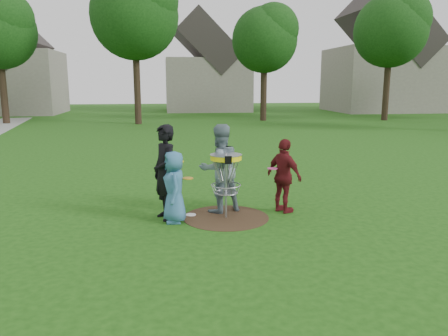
{
  "coord_description": "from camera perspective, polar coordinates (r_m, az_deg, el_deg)",
  "views": [
    {
      "loc": [
        -1.22,
        -8.69,
        2.79
      ],
      "look_at": [
        0.0,
        0.3,
        1.0
      ],
      "focal_mm": 35.0,
      "sensor_mm": 36.0,
      "label": 1
    }
  ],
  "objects": [
    {
      "name": "ground",
      "position": [
        9.21,
        0.25,
        -6.47
      ],
      "size": [
        100.0,
        100.0,
        0.0
      ],
      "primitive_type": "plane",
      "color": "#19470F",
      "rests_on": "ground"
    },
    {
      "name": "tree_row",
      "position": [
        29.61,
        -4.67,
        17.75
      ],
      "size": [
        51.2,
        17.42,
        9.9
      ],
      "color": "#38281C",
      "rests_on": "ground"
    },
    {
      "name": "house_row",
      "position": [
        42.21,
        0.47,
        12.99
      ],
      "size": [
        44.5,
        10.65,
        11.62
      ],
      "color": "gray",
      "rests_on": "ground"
    },
    {
      "name": "player_black",
      "position": [
        8.98,
        -7.72,
        -0.57
      ],
      "size": [
        0.73,
        0.85,
        1.96
      ],
      "primitive_type": "imported",
      "rotation": [
        0.0,
        0.0,
        -1.14
      ],
      "color": "black",
      "rests_on": "ground"
    },
    {
      "name": "disc_on_grass",
      "position": [
        9.38,
        -4.36,
        -6.12
      ],
      "size": [
        0.22,
        0.22,
        0.02
      ],
      "primitive_type": "cylinder",
      "color": "white",
      "rests_on": "ground"
    },
    {
      "name": "player_blue",
      "position": [
        8.8,
        -6.52,
        -2.48
      ],
      "size": [
        0.54,
        0.76,
        1.45
      ],
      "primitive_type": "imported",
      "rotation": [
        0.0,
        0.0,
        -1.46
      ],
      "color": "teal",
      "rests_on": "ground"
    },
    {
      "name": "held_discs",
      "position": [
        9.01,
        -1.02,
        0.11
      ],
      "size": [
        2.21,
        0.51,
        0.33
      ],
      "color": "orange",
      "rests_on": "ground"
    },
    {
      "name": "player_grey",
      "position": [
        9.41,
        -0.59,
        -0.06
      ],
      "size": [
        1.13,
        1.01,
        1.92
      ],
      "primitive_type": "imported",
      "rotation": [
        0.0,
        0.0,
        3.51
      ],
      "color": "slate",
      "rests_on": "ground"
    },
    {
      "name": "player_maroon",
      "position": [
        9.48,
        7.86,
        -1.04
      ],
      "size": [
        0.82,
        1.01,
        1.61
      ],
      "primitive_type": "imported",
      "rotation": [
        0.0,
        0.0,
        2.11
      ],
      "color": "maroon",
      "rests_on": "ground"
    },
    {
      "name": "dirt_patch",
      "position": [
        9.21,
        0.25,
        -6.45
      ],
      "size": [
        1.8,
        1.8,
        0.01
      ],
      "primitive_type": "cylinder",
      "color": "#47331E",
      "rests_on": "ground"
    },
    {
      "name": "disc_golf_basket",
      "position": [
        8.96,
        0.26,
        -0.25
      ],
      "size": [
        0.66,
        0.67,
        1.38
      ],
      "color": "#9EA0A5",
      "rests_on": "ground"
    }
  ]
}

